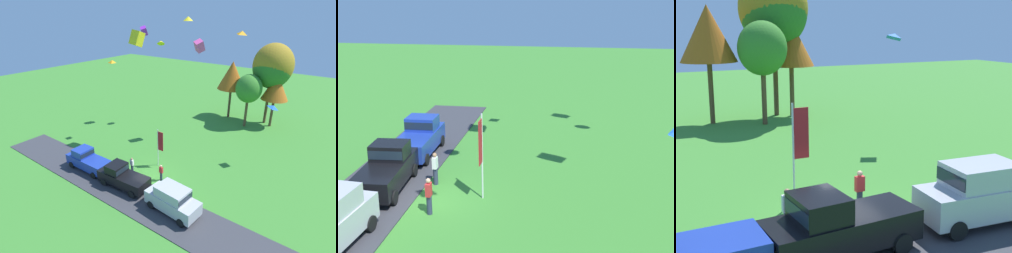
# 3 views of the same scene
# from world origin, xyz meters

# --- Properties ---
(ground_plane) EXTENTS (120.00, 120.00, 0.00)m
(ground_plane) POSITION_xyz_m (0.00, 0.00, 0.00)
(ground_plane) COLOR #3D842D
(pavement_strip) EXTENTS (36.00, 4.40, 0.06)m
(pavement_strip) POSITION_xyz_m (0.00, -2.78, 0.03)
(pavement_strip) COLOR #38383D
(pavement_strip) RESTS_ON ground
(car_pickup_by_flagpole) EXTENTS (5.04, 2.14, 2.14)m
(car_pickup_by_flagpole) POSITION_xyz_m (-6.38, -2.36, 1.11)
(car_pickup_by_flagpole) COLOR #1E389E
(car_pickup_by_flagpole) RESTS_ON ground
(car_pickup_far_end) EXTENTS (5.11, 2.30, 2.14)m
(car_pickup_far_end) POSITION_xyz_m (-1.34, -2.35, 1.11)
(car_pickup_far_end) COLOR black
(car_pickup_far_end) RESTS_ON ground
(car_suv_near_entrance) EXTENTS (4.73, 2.32, 2.28)m
(car_suv_near_entrance) POSITION_xyz_m (4.44, -2.37, 1.30)
(car_suv_near_entrance) COLOR #B7B7BC
(car_suv_near_entrance) RESTS_ON ground
(person_watching_sky) EXTENTS (0.36, 0.24, 1.71)m
(person_watching_sky) POSITION_xyz_m (1.03, 0.54, 0.88)
(person_watching_sky) COLOR #2D334C
(person_watching_sky) RESTS_ON ground
(person_beside_suv) EXTENTS (0.36, 0.24, 1.71)m
(person_beside_suv) POSITION_xyz_m (-2.17, -0.14, 0.88)
(person_beside_suv) COLOR #2D334C
(person_beside_suv) RESTS_ON ground
(tree_right_of_center) EXTENTS (4.07, 4.07, 8.60)m
(tree_right_of_center) POSITION_xyz_m (-0.87, 20.16, 6.53)
(tree_right_of_center) COLOR brown
(tree_right_of_center) RESTS_ON ground
(tree_far_right) EXTENTS (3.55, 3.55, 7.49)m
(tree_far_right) POSITION_xyz_m (2.53, 18.18, 5.50)
(tree_far_right) COLOR brown
(tree_far_right) RESTS_ON ground
(tree_left_of_center) EXTENTS (5.24, 5.24, 11.05)m
(tree_left_of_center) POSITION_xyz_m (4.41, 21.14, 8.15)
(tree_left_of_center) COLOR brown
(tree_left_of_center) RESTS_ON ground
(tree_center_back) EXTENTS (5.40, 5.40, 11.39)m
(tree_center_back) POSITION_xyz_m (4.42, 21.24, 8.40)
(tree_center_back) COLOR brown
(tree_center_back) RESTS_ON ground
(tree_far_left) EXTENTS (3.59, 3.59, 7.57)m
(tree_far_left) POSITION_xyz_m (5.48, 20.38, 5.74)
(tree_far_left) COLOR brown
(tree_far_left) RESTS_ON ground
(flag_banner) EXTENTS (0.71, 0.08, 4.19)m
(flag_banner) POSITION_xyz_m (-0.70, 2.56, 2.65)
(flag_banner) COLOR silver
(flag_banner) RESTS_ON ground
(kite_delta_trailing_tail) EXTENTS (1.35, 1.35, 0.44)m
(kite_delta_trailing_tail) POSITION_xyz_m (0.31, 5.75, 14.54)
(kite_delta_trailing_tail) COLOR yellow
(kite_diamond_over_trees) EXTENTS (1.10, 1.07, 0.55)m
(kite_diamond_over_trees) POSITION_xyz_m (8.16, 9.54, 6.52)
(kite_diamond_over_trees) COLOR blue
(kite_box_topmost) EXTENTS (1.21, 1.64, 1.65)m
(kite_box_topmost) POSITION_xyz_m (-1.14, 10.60, 11.57)
(kite_box_topmost) COLOR #EA4C9E
(kite_delta_near_flag) EXTENTS (1.46, 1.48, 0.90)m
(kite_delta_near_flag) POSITION_xyz_m (-8.04, 12.39, 11.41)
(kite_delta_near_flag) COLOR yellow
(kite_box_low_drifter) EXTENTS (1.30, 1.47, 1.88)m
(kite_box_low_drifter) POSITION_xyz_m (-5.86, 5.42, 12.51)
(kite_box_low_drifter) COLOR yellow
(kite_diamond_high_left) EXTENTS (1.02, 1.02, 0.34)m
(kite_diamond_high_left) POSITION_xyz_m (-9.57, 4.96, 9.76)
(kite_diamond_high_left) COLOR orange
(kite_box_high_right) EXTENTS (1.15, 1.42, 1.42)m
(kite_box_high_right) POSITION_xyz_m (-10.00, 11.31, 12.80)
(kite_box_high_right) COLOR purple
(kite_diamond_mid_center) EXTENTS (0.81, 0.91, 0.38)m
(kite_diamond_mid_center) POSITION_xyz_m (5.69, 5.60, 13.55)
(kite_diamond_mid_center) COLOR orange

